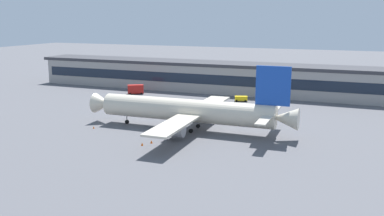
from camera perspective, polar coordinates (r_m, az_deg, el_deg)
The scene contains 9 objects.
ground_plane at distance 108.70m, azimuth 4.11°, elevation -3.28°, with size 600.00×600.00×0.00m, color #56565B.
terminal_building at distance 162.47m, azimuth 10.44°, elevation 3.78°, with size 199.02×15.73×11.55m.
airliner at distance 109.44m, azimuth -0.35°, elevation -0.35°, with size 56.35×47.87×17.61m.
stair_truck at distance 163.38m, azimuth -7.57°, elevation 2.57°, with size 6.39×5.12×3.55m.
follow_me_car at distance 148.82m, azimuth 6.60°, elevation 1.31°, with size 4.76×3.07×1.85m.
traffic_cone_0 at distance 98.01m, azimuth -6.74°, elevation -4.85°, with size 0.57×0.57×0.71m, color #F2590C.
traffic_cone_1 at distance 99.51m, azimuth -5.49°, elevation -4.56°, with size 0.58×0.58×0.72m, color #F2590C.
traffic_cone_2 at distance 105.07m, azimuth -3.58°, elevation -3.63°, with size 0.54×0.54×0.67m, color #F2590C.
traffic_cone_3 at distance 114.96m, azimuth -13.12°, elevation -2.56°, with size 0.50×0.50×0.63m, color #F2590C.
Camera 1 is at (31.83, -99.84, 28.87)m, focal length 39.54 mm.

